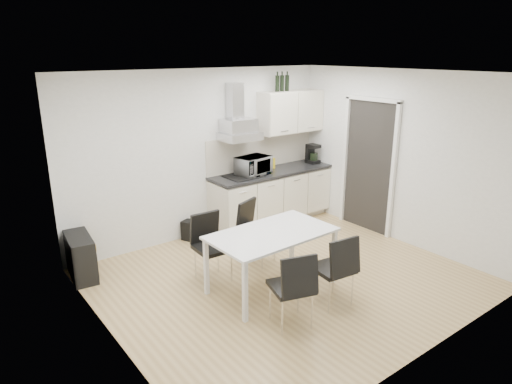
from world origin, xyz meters
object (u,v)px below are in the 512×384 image
kitchenette (272,175)px  chair_near_right (332,269)px  floor_speaker (188,230)px  dining_table (272,238)px  chair_far_left (213,249)px  guitar_amp (81,257)px  chair_far_right (258,233)px  chair_near_left (291,288)px

kitchenette → chair_near_right: bearing=-114.7°
floor_speaker → dining_table: bearing=-111.5°
chair_far_left → kitchenette: bearing=-145.8°
dining_table → chair_far_left: bearing=125.7°
kitchenette → guitar_amp: 3.33m
kitchenette → chair_far_right: size_ratio=2.86×
dining_table → guitar_amp: size_ratio=2.15×
kitchenette → guitar_amp: bearing=-178.5°
chair_far_left → floor_speaker: chair_far_left is taller
guitar_amp → chair_near_right: bearing=-42.1°
chair_near_right → kitchenette: bearing=72.3°
chair_near_left → guitar_amp: size_ratio=1.23×
kitchenette → floor_speaker: size_ratio=8.15×
kitchenette → guitar_amp: (-3.28, -0.08, -0.54)m
dining_table → chair_far_left: (-0.47, 0.61, -0.24)m
chair_far_left → floor_speaker: bearing=-103.7°
chair_far_left → chair_far_right: bearing=-171.7°
chair_far_right → chair_near_left: same height
chair_near_left → kitchenette: bearing=71.6°
kitchenette → guitar_amp: kitchenette is taller
dining_table → guitar_amp: bearing=134.3°
dining_table → chair_far_left: 0.81m
floor_speaker → guitar_amp: bearing=164.8°
dining_table → chair_near_right: (0.33, -0.70, -0.24)m
chair_far_left → chair_far_right: 0.79m
chair_far_right → chair_near_right: same height
guitar_amp → dining_table: bearing=-37.2°
guitar_amp → floor_speaker: (1.72, 0.25, -0.13)m
dining_table → floor_speaker: size_ratio=4.98×
dining_table → floor_speaker: dining_table is taller
chair_far_left → chair_far_right: (0.79, 0.08, 0.00)m
chair_far_left → guitar_amp: (-1.32, 1.12, -0.15)m
floor_speaker → chair_near_right: bearing=-105.0°
chair_far_right → chair_near_left: bearing=44.6°
kitchenette → chair_near_left: (-1.82, -2.55, -0.39)m
chair_near_left → chair_near_right: bearing=20.1°
chair_near_left → floor_speaker: chair_near_left is taller
chair_near_left → chair_near_right: size_ratio=1.00×
dining_table → chair_near_right: 0.81m
chair_far_left → chair_near_left: (0.13, -1.35, 0.00)m
guitar_amp → floor_speaker: guitar_amp is taller
chair_near_left → chair_near_right: 0.66m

